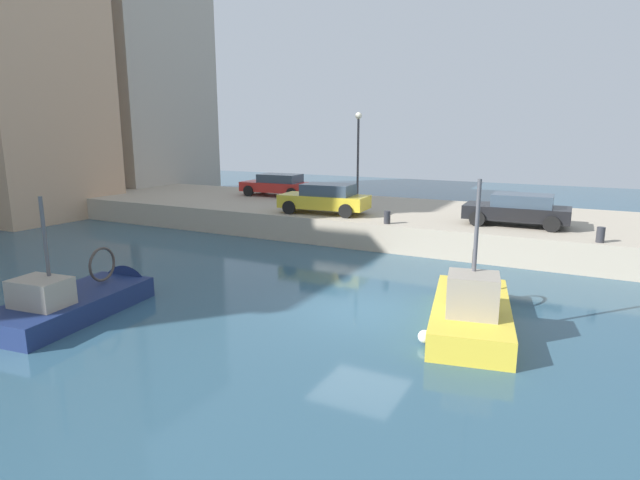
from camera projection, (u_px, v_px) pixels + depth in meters
water_surface at (362, 310)px, 14.93m from camera, size 80.00×80.00×0.00m
quay_wall at (456, 226)px, 24.77m from camera, size 9.00×56.00×1.20m
fishing_boat_navy at (84, 308)px, 14.86m from camera, size 5.63×2.61×4.36m
fishing_boat_yellow at (470, 318)px, 13.99m from camera, size 6.01×2.92×4.84m
parked_car_red at (278, 185)px, 31.05m from camera, size 2.14×4.39×1.32m
parked_car_yellow at (325, 198)px, 24.53m from camera, size 2.23×4.31×1.41m
parked_car_black at (518, 209)px, 21.39m from camera, size 2.05×4.20×1.32m
mooring_bollard_mid at (601, 235)px, 18.27m from camera, size 0.28×0.28×0.55m
mooring_bollard_north at (387, 217)px, 21.89m from camera, size 0.28×0.28×0.55m
quay_streetlamp at (358, 142)px, 27.91m from camera, size 0.36×0.36×4.83m
waterfront_building_east_mid at (8, 45)px, 29.46m from camera, size 7.70×9.12×19.71m
waterfront_building_east at (141, 83)px, 38.66m from camera, size 9.36×7.30×17.04m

